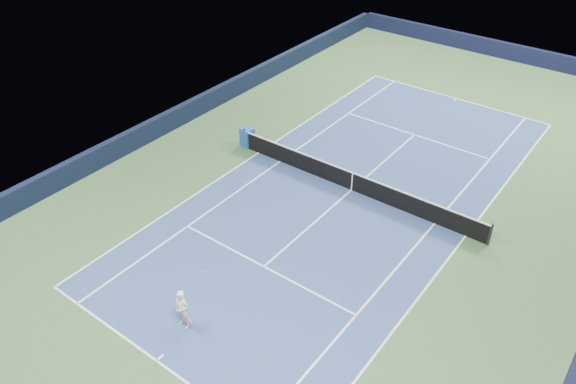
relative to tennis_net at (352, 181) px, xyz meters
The scene contains 18 objects.
ground 0.50m from the tennis_net, ahead, with size 40.00×40.00×0.00m, color #31522D.
wall_far 19.83m from the tennis_net, 90.00° to the left, with size 22.00×0.35×1.10m, color black.
wall_left 10.83m from the tennis_net, behind, with size 0.35×40.00×1.10m, color black.
court_surface 0.50m from the tennis_net, ahead, with size 10.97×23.77×0.01m, color navy.
baseline_far 11.90m from the tennis_net, 90.00° to the left, with size 10.97×0.08×0.00m, color white.
baseline_near 11.90m from the tennis_net, 90.00° to the right, with size 10.97×0.08×0.00m, color white.
sideline_doubles_right 5.51m from the tennis_net, ahead, with size 0.08×23.77×0.00m, color white.
sideline_doubles_left 5.51m from the tennis_net, behind, with size 0.08×23.77×0.00m, color white.
sideline_singles_right 4.14m from the tennis_net, ahead, with size 0.08×23.77×0.00m, color white.
sideline_singles_left 4.14m from the tennis_net, behind, with size 0.08×23.77×0.00m, color white.
service_line_far 6.42m from the tennis_net, 90.00° to the left, with size 8.23×0.08×0.00m, color white.
service_line_near 6.42m from the tennis_net, 90.00° to the right, with size 8.23×0.08×0.00m, color white.
center_service_line 0.50m from the tennis_net, ahead, with size 0.08×12.80×0.00m, color white.
center_mark_far 11.75m from the tennis_net, 90.00° to the left, with size 0.08×0.30×0.00m, color white.
center_mark_near 11.75m from the tennis_net, 90.00° to the right, with size 0.08×0.30×0.00m, color white.
tennis_net is the anchor object (origin of this frame).
sponsor_cube 6.40m from the tennis_net, behind, with size 0.67×0.62×0.99m.
tennis_player 10.31m from the tennis_net, 91.85° to the right, with size 0.76×1.25×1.82m.
Camera 1 is at (10.27, -18.58, 14.77)m, focal length 35.00 mm.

